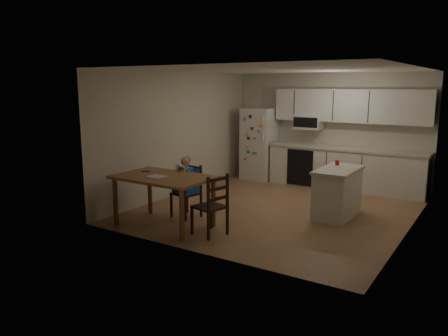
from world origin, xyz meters
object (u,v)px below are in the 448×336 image
kitchen_island (337,192)px  dining_table (164,183)px  refrigerator (260,144)px  red_cup (337,163)px  chair_booster (188,180)px  chair_side (214,202)px

kitchen_island → dining_table: bearing=-137.2°
refrigerator → dining_table: 4.03m
red_cup → chair_booster: bearing=-140.0°
kitchen_island → red_cup: bearing=113.1°
red_cup → refrigerator: bearing=145.6°
refrigerator → chair_side: refrigerator is taller
chair_side → chair_booster: bearing=-108.1°
dining_table → chair_booster: 0.62m
chair_booster → kitchen_island: bearing=43.6°
dining_table → chair_side: 0.96m
refrigerator → dining_table: size_ratio=1.11×
red_cup → chair_side: 2.56m
refrigerator → chair_side: bearing=-71.0°
refrigerator → kitchen_island: (2.60, -1.99, -0.43)m
kitchen_island → red_cup: (-0.13, 0.31, 0.46)m
chair_booster → chair_side: 1.11m
red_cup → dining_table: bearing=-131.3°
chair_side → kitchen_island: bearing=162.3°
chair_booster → refrigerator: bearing=108.0°
chair_side → red_cup: bearing=168.5°
kitchen_island → red_cup: size_ratio=13.29×
dining_table → chair_side: chair_side is taller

